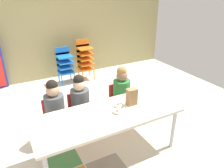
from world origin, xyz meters
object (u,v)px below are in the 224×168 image
(craft_table, at_px, (107,117))
(kid_chair_blue_stack, at_px, (65,63))
(seated_child_far_right, at_px, (121,89))
(paper_plate_near_edge, at_px, (118,106))
(donut_powdered_loose, at_px, (117,111))
(kid_chair_orange_stack, at_px, (85,57))
(seated_child_near_camera, at_px, (54,105))
(seated_child_middle_seat, at_px, (80,99))
(paper_bag_brown, at_px, (132,97))
(donut_powdered_on_plate, at_px, (118,105))

(craft_table, distance_m, kid_chair_blue_stack, 2.51)
(seated_child_far_right, bearing_deg, paper_plate_near_edge, -124.52)
(paper_plate_near_edge, relative_size, donut_powdered_loose, 1.63)
(craft_table, xyz_separation_m, seated_child_far_right, (0.54, 0.59, 0.00))
(paper_plate_near_edge, bearing_deg, kid_chair_orange_stack, 78.35)
(kid_chair_orange_stack, height_order, donut_powdered_loose, kid_chair_orange_stack)
(seated_child_near_camera, xyz_separation_m, donut_powdered_loose, (0.61, -0.62, 0.07))
(craft_table, relative_size, seated_child_middle_seat, 1.97)
(seated_child_middle_seat, distance_m, donut_powdered_loose, 0.67)
(paper_plate_near_edge, bearing_deg, seated_child_near_camera, 143.92)
(kid_chair_blue_stack, height_order, kid_chair_orange_stack, kid_chair_orange_stack)
(donut_powdered_loose, bearing_deg, kid_chair_orange_stack, 77.05)
(kid_chair_orange_stack, bearing_deg, paper_plate_near_edge, -101.65)
(seated_child_near_camera, bearing_deg, donut_powdered_loose, -45.43)
(craft_table, bearing_deg, donut_powdered_loose, -15.89)
(craft_table, xyz_separation_m, paper_bag_brown, (0.38, 0.05, 0.16))
(donut_powdered_loose, bearing_deg, paper_plate_near_edge, 53.72)
(donut_powdered_on_plate, bearing_deg, donut_powdered_loose, -126.28)
(seated_child_near_camera, height_order, seated_child_middle_seat, same)
(kid_chair_orange_stack, relative_size, paper_bag_brown, 4.18)
(kid_chair_blue_stack, relative_size, donut_powdered_loose, 7.24)
(paper_bag_brown, relative_size, paper_plate_near_edge, 1.22)
(seated_child_near_camera, height_order, kid_chair_orange_stack, seated_child_near_camera)
(seated_child_far_right, xyz_separation_m, kid_chair_blue_stack, (-0.33, 1.91, -0.10))
(kid_chair_blue_stack, xyz_separation_m, paper_plate_near_edge, (-0.02, -2.41, 0.15))
(seated_child_far_right, bearing_deg, donut_powdered_loose, -124.85)
(seated_child_near_camera, distance_m, seated_child_middle_seat, 0.36)
(seated_child_near_camera, height_order, donut_powdered_on_plate, seated_child_near_camera)
(seated_child_middle_seat, bearing_deg, seated_child_far_right, 0.00)
(paper_plate_near_edge, height_order, donut_powdered_loose, donut_powdered_loose)
(craft_table, relative_size, kid_chair_blue_stack, 2.26)
(paper_plate_near_edge, bearing_deg, craft_table, -157.26)
(kid_chair_blue_stack, bearing_deg, seated_child_far_right, -80.16)
(seated_child_far_right, relative_size, donut_powdered_on_plate, 7.21)
(seated_child_far_right, height_order, kid_chair_blue_stack, seated_child_far_right)
(kid_chair_blue_stack, bearing_deg, donut_powdered_loose, -92.25)
(seated_child_near_camera, height_order, paper_plate_near_edge, seated_child_near_camera)
(kid_chair_blue_stack, bearing_deg, seated_child_near_camera, -110.34)
(donut_powdered_on_plate, bearing_deg, paper_bag_brown, -8.59)
(seated_child_near_camera, distance_m, donut_powdered_loose, 0.87)
(kid_chair_orange_stack, distance_m, donut_powdered_loose, 2.59)
(kid_chair_orange_stack, height_order, paper_bag_brown, kid_chair_orange_stack)
(seated_child_middle_seat, xyz_separation_m, kid_chair_orange_stack, (0.83, 1.91, -0.04))
(craft_table, xyz_separation_m, seated_child_near_camera, (-0.50, 0.59, 0.00))
(seated_child_middle_seat, height_order, kid_chair_blue_stack, seated_child_middle_seat)
(donut_powdered_on_plate, bearing_deg, seated_child_far_right, 55.48)
(kid_chair_blue_stack, distance_m, paper_bag_brown, 2.46)
(seated_child_middle_seat, xyz_separation_m, paper_bag_brown, (0.51, -0.53, 0.16))
(seated_child_far_right, bearing_deg, seated_child_middle_seat, 180.00)
(seated_child_far_right, relative_size, donut_powdered_loose, 8.31)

